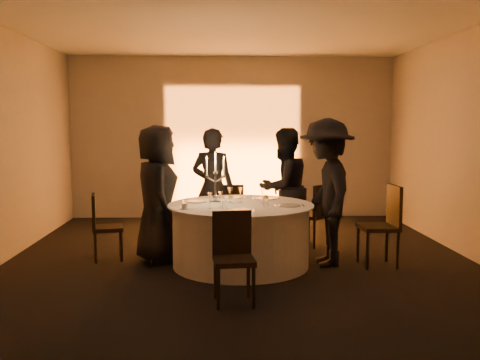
{
  "coord_description": "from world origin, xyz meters",
  "views": [
    {
      "loc": [
        -0.28,
        -6.51,
        1.76
      ],
      "look_at": [
        0.0,
        0.2,
        1.05
      ],
      "focal_mm": 40.0,
      "sensor_mm": 36.0,
      "label": 1
    }
  ],
  "objects_px": {
    "candelabra": "(215,185)",
    "guest_right": "(326,192)",
    "guest_back_right": "(284,188)",
    "chair_back_left": "(231,209)",
    "coffee_cup": "(185,206)",
    "banquet_table": "(241,235)",
    "chair_front": "(233,252)",
    "chair_left": "(102,223)",
    "chair_back_right": "(316,211)",
    "guest_back_left": "(213,188)",
    "guest_left": "(157,194)",
    "chair_right": "(385,220)"
  },
  "relations": [
    {
      "from": "guest_back_right",
      "to": "candelabra",
      "type": "distance_m",
      "value": 1.28
    },
    {
      "from": "chair_front",
      "to": "candelabra",
      "type": "distance_m",
      "value": 1.57
    },
    {
      "from": "chair_front",
      "to": "guest_back_right",
      "type": "height_order",
      "value": "guest_back_right"
    },
    {
      "from": "chair_left",
      "to": "chair_back_right",
      "type": "xyz_separation_m",
      "value": [
        2.91,
        0.68,
        0.02
      ]
    },
    {
      "from": "chair_front",
      "to": "chair_left",
      "type": "bearing_deg",
      "value": 128.95
    },
    {
      "from": "chair_back_left",
      "to": "chair_right",
      "type": "relative_size",
      "value": 0.85
    },
    {
      "from": "candelabra",
      "to": "chair_front",
      "type": "bearing_deg",
      "value": -83.17
    },
    {
      "from": "chair_front",
      "to": "guest_back_right",
      "type": "relative_size",
      "value": 0.53
    },
    {
      "from": "banquet_table",
      "to": "chair_back_left",
      "type": "relative_size",
      "value": 2.11
    },
    {
      "from": "chair_front",
      "to": "chair_right",
      "type": "bearing_deg",
      "value": 28.47
    },
    {
      "from": "chair_back_left",
      "to": "candelabra",
      "type": "relative_size",
      "value": 1.33
    },
    {
      "from": "chair_front",
      "to": "guest_back_right",
      "type": "distance_m",
      "value": 2.47
    },
    {
      "from": "chair_back_left",
      "to": "candelabra",
      "type": "bearing_deg",
      "value": 82.91
    },
    {
      "from": "chair_front",
      "to": "guest_right",
      "type": "xyz_separation_m",
      "value": [
        1.2,
        1.34,
        0.41
      ]
    },
    {
      "from": "chair_right",
      "to": "guest_back_left",
      "type": "bearing_deg",
      "value": -119.21
    },
    {
      "from": "chair_back_left",
      "to": "guest_right",
      "type": "bearing_deg",
      "value": 129.42
    },
    {
      "from": "chair_right",
      "to": "chair_front",
      "type": "height_order",
      "value": "chair_right"
    },
    {
      "from": "guest_left",
      "to": "guest_back_left",
      "type": "bearing_deg",
      "value": -56.4
    },
    {
      "from": "guest_right",
      "to": "banquet_table",
      "type": "bearing_deg",
      "value": -90.67
    },
    {
      "from": "banquet_table",
      "to": "coffee_cup",
      "type": "xyz_separation_m",
      "value": [
        -0.67,
        -0.33,
        0.42
      ]
    },
    {
      "from": "chair_back_left",
      "to": "chair_right",
      "type": "bearing_deg",
      "value": 142.14
    },
    {
      "from": "chair_back_right",
      "to": "guest_left",
      "type": "xyz_separation_m",
      "value": [
        -2.18,
        -0.79,
        0.37
      ]
    },
    {
      "from": "guest_left",
      "to": "guest_back_right",
      "type": "xyz_separation_m",
      "value": [
        1.71,
        0.72,
        -0.02
      ]
    },
    {
      "from": "guest_left",
      "to": "chair_back_right",
      "type": "bearing_deg",
      "value": -83.62
    },
    {
      "from": "chair_right",
      "to": "chair_back_right",
      "type": "bearing_deg",
      "value": -152.0
    },
    {
      "from": "coffee_cup",
      "to": "guest_left",
      "type": "bearing_deg",
      "value": 123.34
    },
    {
      "from": "guest_back_right",
      "to": "guest_left",
      "type": "bearing_deg",
      "value": -11.12
    },
    {
      "from": "banquet_table",
      "to": "chair_front",
      "type": "bearing_deg",
      "value": -95.66
    },
    {
      "from": "chair_left",
      "to": "guest_right",
      "type": "xyz_separation_m",
      "value": [
        2.84,
        -0.36,
        0.43
      ]
    },
    {
      "from": "chair_front",
      "to": "coffee_cup",
      "type": "relative_size",
      "value": 8.13
    },
    {
      "from": "chair_right",
      "to": "guest_back_right",
      "type": "relative_size",
      "value": 0.59
    },
    {
      "from": "chair_right",
      "to": "guest_left",
      "type": "height_order",
      "value": "guest_left"
    },
    {
      "from": "chair_left",
      "to": "guest_right",
      "type": "bearing_deg",
      "value": -109.43
    },
    {
      "from": "coffee_cup",
      "to": "chair_back_left",
      "type": "bearing_deg",
      "value": 72.15
    },
    {
      "from": "guest_left",
      "to": "guest_back_right",
      "type": "distance_m",
      "value": 1.85
    },
    {
      "from": "banquet_table",
      "to": "chair_back_right",
      "type": "relative_size",
      "value": 2.01
    },
    {
      "from": "guest_right",
      "to": "chair_front",
      "type": "bearing_deg",
      "value": -42.1
    },
    {
      "from": "guest_left",
      "to": "guest_back_left",
      "type": "distance_m",
      "value": 1.02
    },
    {
      "from": "guest_left",
      "to": "chair_left",
      "type": "bearing_deg",
      "value": 68.47
    },
    {
      "from": "chair_back_right",
      "to": "chair_right",
      "type": "bearing_deg",
      "value": 75.89
    },
    {
      "from": "banquet_table",
      "to": "chair_right",
      "type": "relative_size",
      "value": 1.79
    },
    {
      "from": "candelabra",
      "to": "guest_right",
      "type": "bearing_deg",
      "value": -6.02
    },
    {
      "from": "chair_front",
      "to": "guest_back_left",
      "type": "bearing_deg",
      "value": 90.24
    },
    {
      "from": "chair_right",
      "to": "coffee_cup",
      "type": "height_order",
      "value": "chair_right"
    },
    {
      "from": "chair_back_left",
      "to": "chair_back_right",
      "type": "relative_size",
      "value": 0.95
    },
    {
      "from": "coffee_cup",
      "to": "banquet_table",
      "type": "bearing_deg",
      "value": 26.11
    },
    {
      "from": "chair_back_left",
      "to": "chair_back_right",
      "type": "bearing_deg",
      "value": 160.97
    },
    {
      "from": "chair_front",
      "to": "coffee_cup",
      "type": "distance_m",
      "value": 1.19
    },
    {
      "from": "guest_back_right",
      "to": "guest_right",
      "type": "bearing_deg",
      "value": 78.52
    },
    {
      "from": "chair_back_right",
      "to": "coffee_cup",
      "type": "bearing_deg",
      "value": -7.48
    }
  ]
}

